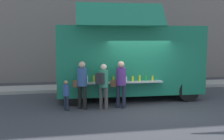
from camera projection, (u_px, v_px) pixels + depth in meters
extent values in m
plane|color=#38383D|center=(145.00, 109.00, 10.40)|extent=(60.00, 60.00, 0.00)
cube|color=#9E998E|center=(38.00, 89.00, 13.95)|extent=(28.00, 1.60, 0.15)
cube|color=slate|center=(56.00, 3.00, 17.42)|extent=(32.00, 2.40, 9.59)
cube|color=#187250|center=(129.00, 59.00, 11.99)|extent=(6.09, 2.39, 2.79)
cube|color=#187250|center=(121.00, 14.00, 10.28)|extent=(3.33, 0.84, 0.91)
cube|color=black|center=(119.00, 53.00, 10.84)|extent=(3.15, 0.20, 1.26)
cube|color=#B7B7BC|center=(120.00, 82.00, 10.75)|extent=(3.32, 0.45, 0.05)
cylinder|color=silver|center=(87.00, 79.00, 10.58)|extent=(0.07, 0.07, 0.26)
cylinder|color=yellow|center=(94.00, 79.00, 10.60)|extent=(0.07, 0.07, 0.25)
cylinder|color=green|center=(100.00, 80.00, 10.56)|extent=(0.07, 0.07, 0.20)
cylinder|color=orange|center=(107.00, 79.00, 10.64)|extent=(0.07, 0.07, 0.20)
cylinder|color=yellow|center=(113.00, 79.00, 10.69)|extent=(0.06, 0.06, 0.22)
cylinder|color=red|center=(120.00, 79.00, 10.77)|extent=(0.07, 0.07, 0.20)
cylinder|color=silver|center=(126.00, 79.00, 10.83)|extent=(0.07, 0.07, 0.19)
cylinder|color=yellow|center=(133.00, 79.00, 10.83)|extent=(0.08, 0.08, 0.20)
cylinder|color=yellow|center=(140.00, 78.00, 10.82)|extent=(0.07, 0.07, 0.24)
cylinder|color=green|center=(146.00, 78.00, 10.89)|extent=(0.07, 0.07, 0.22)
cylinder|color=yellow|center=(153.00, 78.00, 10.92)|extent=(0.07, 0.07, 0.21)
cube|color=black|center=(194.00, 47.00, 12.41)|extent=(0.14, 1.88, 1.23)
cylinder|color=black|center=(171.00, 83.00, 13.44)|extent=(0.90, 0.28, 0.90)
cylinder|color=black|center=(188.00, 90.00, 11.57)|extent=(0.90, 0.28, 0.90)
cylinder|color=black|center=(74.00, 86.00, 12.70)|extent=(0.90, 0.28, 0.90)
cylinder|color=black|center=(75.00, 94.00, 10.83)|extent=(0.90, 0.28, 0.90)
cylinder|color=#2F5D3B|center=(189.00, 77.00, 15.13)|extent=(0.60, 0.60, 1.00)
cylinder|color=#1F2436|center=(118.00, 96.00, 10.50)|extent=(0.14, 0.14, 0.86)
cylinder|color=#1F2436|center=(124.00, 97.00, 10.42)|extent=(0.14, 0.14, 0.86)
cylinder|color=#582D7D|center=(121.00, 76.00, 10.37)|extent=(0.36, 0.36, 0.65)
sphere|color=#D9A084|center=(121.00, 64.00, 10.32)|extent=(0.24, 0.24, 0.24)
cube|color=brown|center=(114.00, 83.00, 10.50)|extent=(0.26, 0.23, 0.25)
cylinder|color=#4B4543|center=(101.00, 98.00, 10.36)|extent=(0.13, 0.13, 0.82)
cylinder|color=#4B4543|center=(106.00, 98.00, 10.26)|extent=(0.13, 0.13, 0.82)
cylinder|color=#308361|center=(104.00, 79.00, 10.23)|extent=(0.34, 0.34, 0.62)
sphere|color=beige|center=(104.00, 67.00, 10.18)|extent=(0.23, 0.23, 0.23)
cube|color=#232427|center=(100.00, 79.00, 10.00)|extent=(0.33, 0.32, 0.40)
cylinder|color=black|center=(80.00, 97.00, 10.35)|extent=(0.14, 0.14, 0.87)
cylinder|color=black|center=(85.00, 98.00, 10.22)|extent=(0.14, 0.14, 0.87)
cylinder|color=#305085|center=(82.00, 77.00, 10.20)|extent=(0.36, 0.36, 0.66)
sphere|color=tan|center=(82.00, 65.00, 10.15)|extent=(0.24, 0.24, 0.24)
cube|color=brown|center=(76.00, 84.00, 10.39)|extent=(0.25, 0.25, 0.25)
cylinder|color=#1F2535|center=(65.00, 103.00, 10.12)|extent=(0.09, 0.09, 0.54)
cylinder|color=#1F2535|center=(67.00, 104.00, 10.01)|extent=(0.09, 0.09, 0.54)
cylinder|color=#2F4987|center=(66.00, 90.00, 10.01)|extent=(0.22, 0.22, 0.41)
sphere|color=#977351|center=(66.00, 83.00, 9.98)|extent=(0.15, 0.15, 0.15)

